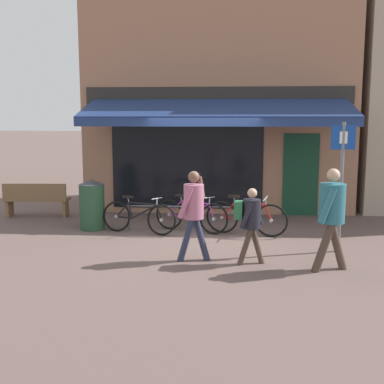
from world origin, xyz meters
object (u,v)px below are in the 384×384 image
object	(u,v)px
pedestrian_second_adult	(332,210)
litter_bin	(92,204)
pedestrian_adult	(194,206)
pedestrian_child	(250,217)
bicycle_black	(138,217)
parking_sign	(342,173)
bicycle_red	(246,218)
bicycle_purple	(191,215)
park_bench	(36,199)

from	to	relation	value
pedestrian_second_adult	litter_bin	xyz separation A→B (m)	(-4.75, 2.61, -0.45)
pedestrian_adult	pedestrian_child	bearing A→B (deg)	3.94
pedestrian_second_adult	bicycle_black	bearing A→B (deg)	153.77
parking_sign	bicycle_black	bearing A→B (deg)	164.11
bicycle_red	pedestrian_second_adult	xyz separation A→B (m)	(1.31, -2.31, 0.64)
bicycle_red	pedestrian_adult	world-z (taller)	pedestrian_adult
bicycle_purple	park_bench	world-z (taller)	park_bench
pedestrian_second_adult	parking_sign	bearing A→B (deg)	77.55
bicycle_red	pedestrian_second_adult	bearing A→B (deg)	-45.45
bicycle_black	pedestrian_adult	xyz separation A→B (m)	(1.36, -1.94, 0.61)
bicycle_black	parking_sign	xyz separation A→B (m)	(4.03, -1.15, 1.12)
pedestrian_second_adult	park_bench	bearing A→B (deg)	155.94
pedestrian_adult	park_bench	bearing A→B (deg)	151.99
bicycle_red	pedestrian_second_adult	size ratio (longest dim) A/B	1.02
bicycle_red	pedestrian_child	distance (m)	2.11
bicycle_red	pedestrian_adult	bearing A→B (deg)	-101.67
bicycle_purple	pedestrian_child	xyz separation A→B (m)	(1.20, -2.31, 0.46)
pedestrian_second_adult	park_bench	distance (m)	7.60
pedestrian_child	park_bench	world-z (taller)	pedestrian_child
pedestrian_adult	bicycle_purple	bearing A→B (deg)	106.97
pedestrian_second_adult	parking_sign	xyz separation A→B (m)	(0.39, 1.17, 0.46)
bicycle_purple	litter_bin	size ratio (longest dim) A/B	1.49
bicycle_purple	parking_sign	size ratio (longest dim) A/B	0.70
park_bench	bicycle_red	bearing A→B (deg)	-19.78
pedestrian_adult	park_bench	distance (m)	5.51
pedestrian_adult	park_bench	size ratio (longest dim) A/B	0.99
litter_bin	park_bench	size ratio (longest dim) A/B	0.70
pedestrian_adult	pedestrian_second_adult	world-z (taller)	pedestrian_second_adult
bicycle_black	bicycle_purple	world-z (taller)	bicycle_purple
bicycle_black	parking_sign	world-z (taller)	parking_sign
pedestrian_adult	pedestrian_second_adult	size ratio (longest dim) A/B	0.94
bicycle_purple	pedestrian_adult	world-z (taller)	pedestrian_adult
pedestrian_adult	parking_sign	distance (m)	2.84
bicycle_purple	pedestrian_adult	distance (m)	2.29
bicycle_black	park_bench	size ratio (longest dim) A/B	1.06
pedestrian_adult	pedestrian_second_adult	distance (m)	2.31
litter_bin	pedestrian_adult	bearing A→B (deg)	-42.18
pedestrian_child	pedestrian_second_adult	world-z (taller)	pedestrian_second_adult
bicycle_purple	bicycle_red	xyz separation A→B (m)	(1.20, -0.25, 0.02)
bicycle_black	pedestrian_adult	size ratio (longest dim) A/B	1.07
bicycle_red	park_bench	world-z (taller)	park_bench
pedestrian_adult	pedestrian_second_adult	bearing A→B (deg)	1.80
bicycle_purple	parking_sign	world-z (taller)	parking_sign
park_bench	pedestrian_child	bearing A→B (deg)	-37.98
pedestrian_adult	parking_sign	bearing A→B (deg)	27.55
bicycle_purple	litter_bin	bearing A→B (deg)	-159.08
bicycle_black	bicycle_red	bearing A→B (deg)	15.32
pedestrian_child	litter_bin	size ratio (longest dim) A/B	1.18
bicycle_black	pedestrian_child	world-z (taller)	pedestrian_child
pedestrian_adult	bicycle_black	bearing A→B (deg)	135.88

